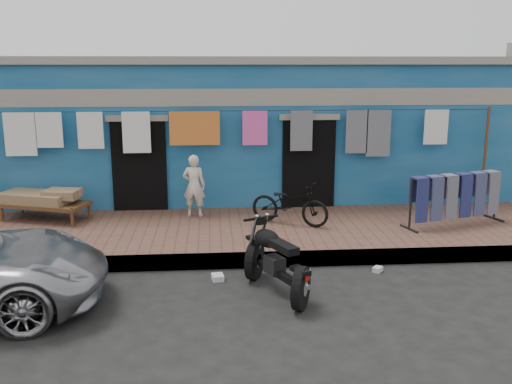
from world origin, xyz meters
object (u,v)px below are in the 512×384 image
seated_person (194,186)px  jeans_rack (455,199)px  bicycle (290,199)px  charpoy (45,205)px  motorcycle (276,259)px

seated_person → jeans_rack: bearing=179.1°
bicycle → charpoy: bicycle is taller
seated_person → bicycle: size_ratio=0.82×
seated_person → charpoy: 2.90m
charpoy → jeans_rack: jeans_rack is taller
charpoy → jeans_rack: 7.83m
motorcycle → jeans_rack: 4.39m
bicycle → motorcycle: 2.75m
seated_person → jeans_rack: seated_person is taller
charpoy → jeans_rack: bearing=-6.9°
bicycle → jeans_rack: size_ratio=0.72×
seated_person → motorcycle: 3.66m
bicycle → motorcycle: bicycle is taller
bicycle → motorcycle: bearing=-163.0°
bicycle → seated_person: bearing=96.6°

